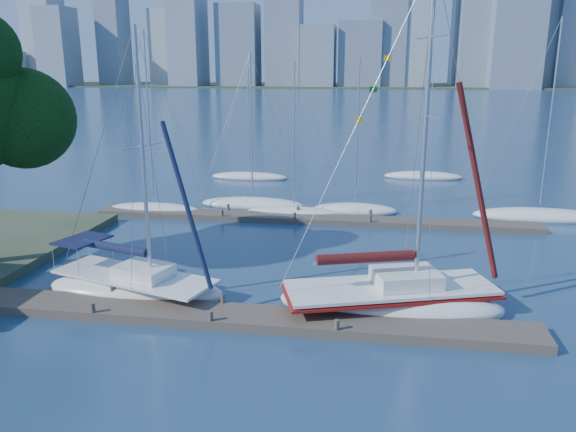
# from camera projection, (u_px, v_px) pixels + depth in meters

# --- Properties ---
(ground) EXTENTS (700.00, 700.00, 0.00)m
(ground) POSITION_uv_depth(u_px,v_px,m) (217.00, 320.00, 23.22)
(ground) COLOR navy
(ground) RESTS_ON ground
(near_dock) EXTENTS (26.00, 2.00, 0.40)m
(near_dock) POSITION_uv_depth(u_px,v_px,m) (217.00, 316.00, 23.17)
(near_dock) COLOR #50463B
(near_dock) RESTS_ON ground
(far_dock) EXTENTS (30.00, 1.80, 0.36)m
(far_dock) POSITION_uv_depth(u_px,v_px,m) (311.00, 219.00, 38.15)
(far_dock) COLOR #50463B
(far_dock) RESTS_ON ground
(far_shore) EXTENTS (800.00, 100.00, 1.50)m
(far_shore) POSITION_uv_depth(u_px,v_px,m) (368.00, 86.00, 328.80)
(far_shore) COLOR #38472D
(far_shore) RESTS_ON ground
(sailboat_navy) EXTENTS (8.82, 5.09, 12.38)m
(sailboat_navy) POSITION_uv_depth(u_px,v_px,m) (134.00, 276.00, 25.53)
(sailboat_navy) COLOR white
(sailboat_navy) RESTS_ON ground
(sailboat_maroon) EXTENTS (10.06, 5.96, 14.79)m
(sailboat_maroon) POSITION_uv_depth(u_px,v_px,m) (391.00, 287.00, 23.91)
(sailboat_maroon) COLOR white
(sailboat_maroon) RESTS_ON ground
(bg_boat_0) EXTENTS (7.18, 4.14, 12.92)m
(bg_boat_0) POSITION_uv_depth(u_px,v_px,m) (154.00, 209.00, 40.53)
(bg_boat_0) COLOR white
(bg_boat_0) RESTS_ON ground
(bg_boat_1) EXTENTS (8.06, 5.07, 11.51)m
(bg_boat_1) POSITION_uv_depth(u_px,v_px,m) (253.00, 204.00, 42.14)
(bg_boat_1) COLOR white
(bg_boat_1) RESTS_ON ground
(bg_boat_2) EXTENTS (6.93, 1.95, 10.82)m
(bg_boat_2) POSITION_uv_depth(u_px,v_px,m) (294.00, 213.00, 39.60)
(bg_boat_2) COLOR white
(bg_boat_2) RESTS_ON ground
(bg_boat_3) EXTENTS (6.26, 2.72, 11.10)m
(bg_boat_3) POSITION_uv_depth(u_px,v_px,m) (355.00, 209.00, 40.49)
(bg_boat_3) COLOR white
(bg_boat_3) RESTS_ON ground
(bg_boat_5) EXTENTS (9.09, 3.70, 13.62)m
(bg_boat_5) POSITION_uv_depth(u_px,v_px,m) (539.00, 216.00, 38.65)
(bg_boat_5) COLOR white
(bg_boat_5) RESTS_ON ground
(bg_boat_6) EXTENTS (7.49, 4.23, 10.35)m
(bg_boat_6) POSITION_uv_depth(u_px,v_px,m) (250.00, 177.00, 52.84)
(bg_boat_6) COLOR white
(bg_boat_6) RESTS_ON ground
(bg_boat_7) EXTENTS (7.55, 3.57, 12.32)m
(bg_boat_7) POSITION_uv_depth(u_px,v_px,m) (423.00, 176.00, 53.01)
(bg_boat_7) COLOR white
(bg_boat_7) RESTS_ON ground
(skyline) EXTENTS (502.93, 51.31, 109.98)m
(skyline) POSITION_uv_depth(u_px,v_px,m) (424.00, 17.00, 286.95)
(skyline) COLOR slate
(skyline) RESTS_ON ground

